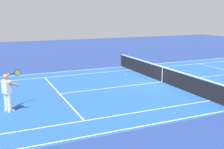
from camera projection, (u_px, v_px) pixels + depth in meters
name	position (u px, v px, depth m)	size (l,w,h in m)	color
ground_plane	(162.00, 82.00, 17.14)	(60.00, 60.00, 0.00)	navy
court_slab	(162.00, 82.00, 17.14)	(24.20, 11.40, 0.00)	#1E4C93
court_line_markings	(162.00, 82.00, 17.14)	(23.85, 11.05, 0.01)	white
tennis_net	(162.00, 74.00, 17.04)	(0.10, 11.70, 1.08)	#2D2D33
tennis_player_near	(7.00, 91.00, 11.81)	(0.87, 0.99, 1.70)	white
tennis_ball	(126.00, 75.00, 19.00)	(0.07, 0.07, 0.07)	#CCE01E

